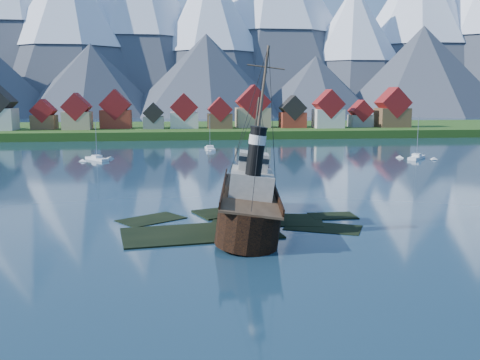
{
  "coord_description": "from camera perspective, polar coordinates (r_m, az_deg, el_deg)",
  "views": [
    {
      "loc": [
        -5.74,
        -62.69,
        15.97
      ],
      "look_at": [
        2.62,
        6.0,
        5.0
      ],
      "focal_mm": 40.0,
      "sensor_mm": 36.0,
      "label": 1
    }
  ],
  "objects": [
    {
      "name": "sailboat_d",
      "position": [
        143.14,
        18.32,
        2.25
      ],
      "size": [
        7.14,
        7.75,
        11.53
      ],
      "rotation": [
        0.0,
        0.0,
        -0.72
      ],
      "color": "silver",
      "rests_on": "ground"
    },
    {
      "name": "ground",
      "position": [
        64.94,
        -1.67,
        -5.23
      ],
      "size": [
        1400.0,
        1400.0,
        0.0
      ],
      "primitive_type": "plane",
      "color": "#183245",
      "rests_on": "ground"
    },
    {
      "name": "seawall",
      "position": [
        195.42,
        -5.25,
        4.28
      ],
      "size": [
        600.0,
        2.5,
        2.0
      ],
      "primitive_type": "cube",
      "color": "#3F3D38",
      "rests_on": "ground"
    },
    {
      "name": "town",
      "position": [
        216.72,
        -14.3,
        6.88
      ],
      "size": [
        250.96,
        16.69,
        17.3
      ],
      "color": "maroon",
      "rests_on": "ground"
    },
    {
      "name": "tugboat_wreck",
      "position": [
        66.99,
        0.39,
        -2.26
      ],
      "size": [
        6.7,
        28.88,
        22.88
      ],
      "rotation": [
        0.0,
        0.12,
        -0.12
      ],
      "color": "black",
      "rests_on": "ground"
    },
    {
      "name": "mountains",
      "position": [
        548.9,
        -6.64,
        16.63
      ],
      "size": [
        965.0,
        340.0,
        205.0
      ],
      "color": "#2D333D",
      "rests_on": "ground"
    },
    {
      "name": "sailboat_e",
      "position": [
        159.24,
        -3.22,
        3.32
      ],
      "size": [
        2.65,
        9.17,
        10.53
      ],
      "rotation": [
        0.0,
        0.0,
        0.04
      ],
      "color": "silver",
      "rests_on": "ground"
    },
    {
      "name": "sailboat_c",
      "position": [
        138.02,
        -15.02,
        2.15
      ],
      "size": [
        6.62,
        7.73,
        10.54
      ],
      "rotation": [
        0.0,
        0.0,
        0.66
      ],
      "color": "silver",
      "rests_on": "ground"
    },
    {
      "name": "shore_bank",
      "position": [
        233.3,
        -5.54,
        5.04
      ],
      "size": [
        600.0,
        80.0,
        3.2
      ],
      "primitive_type": "cube",
      "color": "#244814",
      "rests_on": "ground"
    },
    {
      "name": "shoal",
      "position": [
        67.28,
        -0.32,
        -5.03
      ],
      "size": [
        31.71,
        21.24,
        1.14
      ],
      "color": "black",
      "rests_on": "ground"
    }
  ]
}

